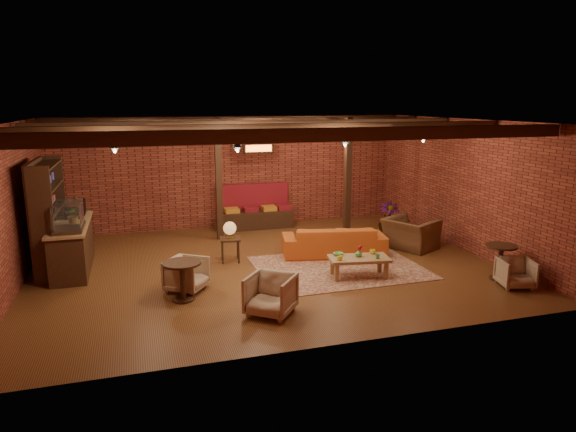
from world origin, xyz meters
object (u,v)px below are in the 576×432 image
object	(u,v)px
armchair_right	(411,229)
round_table_right	(501,257)
round_table_left	(182,275)
side_table_book	(400,221)
sofa	(334,241)
armchair_a	(187,273)
armchair_far	(516,272)
coffee_table	(358,259)
plant_tall	(390,184)
side_table_lamp	(230,231)
armchair_b	(271,293)

from	to	relation	value
armchair_right	round_table_right	bearing A→B (deg)	166.52
round_table_left	side_table_book	world-z (taller)	round_table_left
sofa	armchair_right	bearing A→B (deg)	-169.97
armchair_a	armchair_far	world-z (taller)	armchair_a
coffee_table	plant_tall	xyz separation A→B (m)	(2.08, 2.63, 1.08)
sofa	side_table_book	xyz separation A→B (m)	(2.41, 1.15, 0.05)
round_table_left	armchair_a	xyz separation A→B (m)	(0.12, 0.48, -0.14)
coffee_table	armchair_far	distance (m)	3.10
plant_tall	round_table_right	bearing A→B (deg)	-79.68
sofa	side_table_lamp	size ratio (longest dim) A/B	2.59
armchair_a	armchair_b	distance (m)	2.02
armchair_b	armchair_right	bearing A→B (deg)	71.65
round_table_left	round_table_right	bearing A→B (deg)	-6.64
plant_tall	side_table_lamp	bearing A→B (deg)	-169.77
plant_tall	armchair_a	bearing A→B (deg)	-156.83
round_table_left	armchair_far	bearing A→B (deg)	-10.76
round_table_left	armchair_right	size ratio (longest dim) A/B	0.63
round_table_right	armchair_right	bearing A→B (deg)	103.36
armchair_right	side_table_book	distance (m)	1.26
armchair_right	round_table_left	bearing A→B (deg)	80.57
armchair_right	side_table_book	world-z (taller)	armchair_right
sofa	armchair_far	distance (m)	4.05
armchair_a	armchair_far	size ratio (longest dim) A/B	1.12
armchair_b	armchair_far	distance (m)	4.99
coffee_table	armchair_a	distance (m)	3.53
coffee_table	armchair_far	xyz separation A→B (m)	(2.74, -1.46, -0.06)
round_table_right	armchair_far	world-z (taller)	round_table_right
side_table_lamp	coffee_table	bearing A→B (deg)	-37.61
round_table_right	coffee_table	bearing A→B (deg)	160.09
coffee_table	round_table_right	xyz separation A→B (m)	(2.74, -0.99, 0.11)
round_table_left	armchair_right	distance (m)	6.05
coffee_table	armchair_b	xyz separation A→B (m)	(-2.25, -1.34, 0.01)
coffee_table	armchair_far	bearing A→B (deg)	-28.09
armchair_a	armchair_b	size ratio (longest dim) A/B	0.92
side_table_lamp	side_table_book	xyz separation A→B (m)	(4.87, 0.94, -0.31)
sofa	round_table_right	bearing A→B (deg)	146.80
round_table_right	armchair_b	bearing A→B (deg)	-176.02
armchair_right	round_table_right	distance (m)	2.63
side_table_lamp	armchair_far	xyz separation A→B (m)	(5.11, -3.29, -0.40)
coffee_table	plant_tall	size ratio (longest dim) A/B	0.46
sofa	plant_tall	xyz separation A→B (m)	(1.98, 1.02, 1.11)
side_table_book	round_table_right	bearing A→B (deg)	-86.48
side_table_book	plant_tall	distance (m)	1.15
armchair_a	armchair_right	size ratio (longest dim) A/B	0.61
armchair_a	side_table_book	bearing A→B (deg)	-32.09
armchair_b	round_table_right	size ratio (longest dim) A/B	1.06
armchair_far	plant_tall	distance (m)	4.30
armchair_a	round_table_left	bearing A→B (deg)	-159.27
armchair_a	armchair_right	xyz separation A→B (m)	(5.65, 1.33, 0.16)
round_table_right	side_table_lamp	bearing A→B (deg)	151.12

